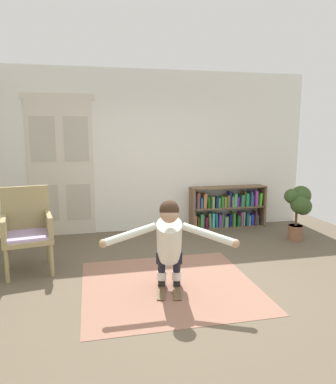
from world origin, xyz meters
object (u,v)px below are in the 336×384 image
(potted_plant, at_px, (299,204))
(person_skier, at_px, (169,239))
(bookshelf, at_px, (227,209))
(wicker_chair, at_px, (27,227))
(skis_pair, at_px, (169,283))

(potted_plant, bearing_deg, person_skier, -149.46)
(bookshelf, height_order, wicker_chair, wicker_chair)
(wicker_chair, height_order, person_skier, person_skier)
(skis_pair, bearing_deg, bookshelf, 54.39)
(bookshelf, distance_m, potted_plant, 1.36)
(bookshelf, height_order, potted_plant, potted_plant)
(skis_pair, relative_size, person_skier, 0.61)
(bookshelf, distance_m, person_skier, 3.06)
(person_skier, bearing_deg, skis_pair, 77.47)
(person_skier, bearing_deg, wicker_chair, 146.97)
(wicker_chair, height_order, skis_pair, wicker_chair)
(bookshelf, relative_size, potted_plant, 1.59)
(potted_plant, bearing_deg, wicker_chair, -174.05)
(person_skier, bearing_deg, bookshelf, 56.10)
(wicker_chair, distance_m, person_skier, 1.98)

